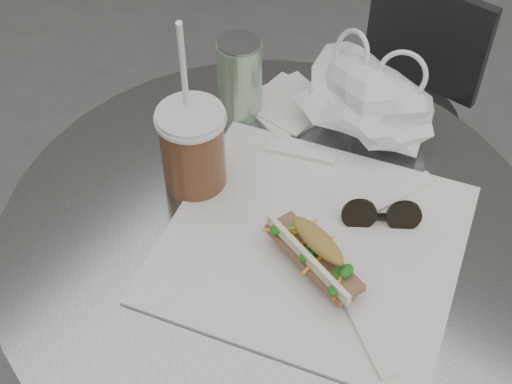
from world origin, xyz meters
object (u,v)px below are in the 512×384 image
Objects in this scene: cafe_table at (268,331)px; iced_coffee at (193,147)px; chair_far at (380,152)px; banh_mi at (315,253)px; sunglasses at (381,216)px; drink_can at (240,78)px.

iced_coffee is at bearing 178.98° from cafe_table.
banh_mi is at bearing 110.59° from chair_far.
cafe_table reaches higher than chair_far.
cafe_table is at bearing 103.94° from chair_far.
drink_can is (-0.30, 0.08, 0.05)m from sunglasses.
chair_far is 6.81× the size of sunglasses.
sunglasses is 0.32m from drink_can.
sunglasses is at bearing -14.26° from drink_can.
sunglasses reaches higher than cafe_table.
cafe_table is 0.42m from drink_can.
chair_far is 0.68m from drink_can.
banh_mi reaches higher than cafe_table.
iced_coffee reaches higher than sunglasses.
cafe_table is 3.81× the size of banh_mi.
cafe_table is 0.67m from chair_far.
drink_can is at bearing 105.30° from iced_coffee.
drink_can is at bearing 131.73° from sunglasses.
drink_can is (-0.27, 0.20, 0.03)m from banh_mi.
chair_far is 2.43× the size of iced_coffee.
chair_far is 0.75m from sunglasses.
cafe_table is at bearing -42.53° from drink_can.
cafe_table is at bearing -176.62° from sunglasses.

